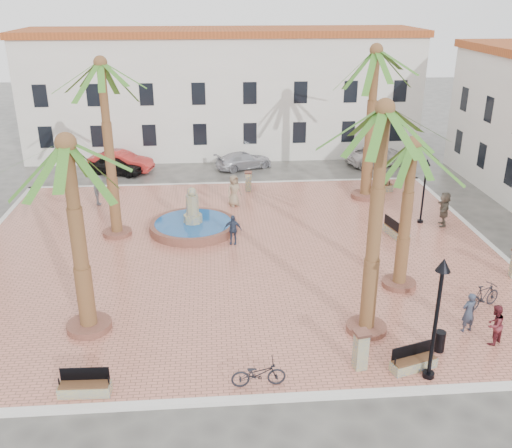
{
  "coord_description": "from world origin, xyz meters",
  "views": [
    {
      "loc": [
        -1.06,
        -25.62,
        12.14
      ],
      "look_at": [
        1.0,
        0.0,
        1.6
      ],
      "focal_mm": 40.0,
      "sensor_mm": 36.0,
      "label": 1
    }
  ],
  "objects_px": {
    "bicycle_a": "(258,373)",
    "palm_nw": "(102,82)",
    "lamppost_e": "(425,180)",
    "car_white": "(378,156)",
    "palm_e": "(412,162)",
    "bench_s": "(85,388)",
    "palm_ne": "(375,68)",
    "bicycle_b": "(484,296)",
    "bench_e": "(396,232)",
    "bench_ne": "(383,184)",
    "cyclist_b": "(495,325)",
    "palm_s": "(383,135)",
    "fountain": "(193,224)",
    "pedestrian_north": "(98,190)",
    "car_red": "(121,162)",
    "pedestrian_fountain_a": "(234,191)",
    "car_black": "(117,165)",
    "bench_se": "(413,363)",
    "car_silver": "(244,160)",
    "bollard_se": "(361,349)",
    "pedestrian_east": "(444,209)",
    "pedestrian_fountain_b": "(233,230)",
    "litter_bin": "(439,341)",
    "lamppost_s": "(439,299)",
    "palm_sw": "(69,169)",
    "cyclist_a": "(469,312)"
  },
  "relations": [
    {
      "from": "pedestrian_east",
      "to": "palm_ne",
      "type": "bearing_deg",
      "value": -129.64
    },
    {
      "from": "palm_ne",
      "to": "car_silver",
      "type": "xyz_separation_m",
      "value": [
        -7.18,
        7.34,
        -7.43
      ]
    },
    {
      "from": "pedestrian_fountain_b",
      "to": "car_white",
      "type": "xyz_separation_m",
      "value": [
        11.5,
        13.97,
        -0.25
      ]
    },
    {
      "from": "bench_se",
      "to": "bench_ne",
      "type": "height_order",
      "value": "bench_ne"
    },
    {
      "from": "palm_e",
      "to": "bench_s",
      "type": "distance_m",
      "value": 14.81
    },
    {
      "from": "lamppost_e",
      "to": "pedestrian_north",
      "type": "distance_m",
      "value": 18.93
    },
    {
      "from": "palm_nw",
      "to": "car_black",
      "type": "distance_m",
      "value": 13.74
    },
    {
      "from": "palm_ne",
      "to": "car_black",
      "type": "distance_m",
      "value": 19.08
    },
    {
      "from": "bench_se",
      "to": "bollard_se",
      "type": "distance_m",
      "value": 1.89
    },
    {
      "from": "fountain",
      "to": "car_red",
      "type": "relative_size",
      "value": 1.03
    },
    {
      "from": "palm_e",
      "to": "cyclist_b",
      "type": "height_order",
      "value": "palm_e"
    },
    {
      "from": "bench_e",
      "to": "litter_bin",
      "type": "bearing_deg",
      "value": 158.47
    },
    {
      "from": "lamppost_s",
      "to": "bicycle_a",
      "type": "height_order",
      "value": "lamppost_s"
    },
    {
      "from": "bench_e",
      "to": "lamppost_s",
      "type": "distance_m",
      "value": 12.2
    },
    {
      "from": "palm_sw",
      "to": "cyclist_b",
      "type": "xyz_separation_m",
      "value": [
        14.91,
        -2.17,
        -5.59
      ]
    },
    {
      "from": "lamppost_e",
      "to": "car_white",
      "type": "height_order",
      "value": "lamppost_e"
    },
    {
      "from": "lamppost_e",
      "to": "bollard_se",
      "type": "xyz_separation_m",
      "value": [
        -6.67,
        -12.75,
        -1.73
      ]
    },
    {
      "from": "car_red",
      "to": "car_silver",
      "type": "height_order",
      "value": "car_red"
    },
    {
      "from": "palm_nw",
      "to": "palm_s",
      "type": "distance_m",
      "value": 14.8
    },
    {
      "from": "palm_sw",
      "to": "pedestrian_fountain_a",
      "type": "xyz_separation_m",
      "value": [
        6.13,
        13.05,
        -5.43
      ]
    },
    {
      "from": "lamppost_e",
      "to": "bicycle_b",
      "type": "distance_m",
      "value": 9.47
    },
    {
      "from": "bench_se",
      "to": "bicycle_b",
      "type": "bearing_deg",
      "value": 24.55
    },
    {
      "from": "bench_e",
      "to": "bench_ne",
      "type": "xyz_separation_m",
      "value": [
        1.58,
        7.92,
        0.01
      ]
    },
    {
      "from": "lamppost_s",
      "to": "bollard_se",
      "type": "height_order",
      "value": "lamppost_s"
    },
    {
      "from": "palm_e",
      "to": "car_black",
      "type": "relative_size",
      "value": 1.69
    },
    {
      "from": "palm_ne",
      "to": "pedestrian_fountain_a",
      "type": "distance_m",
      "value": 10.82
    },
    {
      "from": "palm_ne",
      "to": "bicycle_b",
      "type": "xyz_separation_m",
      "value": [
        1.3,
        -13.61,
        -7.35
      ]
    },
    {
      "from": "bicycle_a",
      "to": "fountain",
      "type": "bearing_deg",
      "value": 8.06
    },
    {
      "from": "lamppost_s",
      "to": "fountain",
      "type": "bearing_deg",
      "value": 121.35
    },
    {
      "from": "lamppost_s",
      "to": "pedestrian_fountain_b",
      "type": "height_order",
      "value": "lamppost_s"
    },
    {
      "from": "fountain",
      "to": "pedestrian_north",
      "type": "bearing_deg",
      "value": 142.46
    },
    {
      "from": "bicycle_a",
      "to": "bicycle_b",
      "type": "xyz_separation_m",
      "value": [
        9.51,
        4.18,
        0.07
      ]
    },
    {
      "from": "bench_s",
      "to": "litter_bin",
      "type": "relative_size",
      "value": 2.15
    },
    {
      "from": "cyclist_a",
      "to": "car_red",
      "type": "relative_size",
      "value": 0.36
    },
    {
      "from": "bench_e",
      "to": "car_white",
      "type": "relative_size",
      "value": 0.4
    },
    {
      "from": "fountain",
      "to": "pedestrian_fountain_a",
      "type": "xyz_separation_m",
      "value": [
        2.37,
        3.62,
        0.62
      ]
    },
    {
      "from": "palm_sw",
      "to": "bicycle_b",
      "type": "height_order",
      "value": "palm_sw"
    },
    {
      "from": "bench_ne",
      "to": "cyclist_b",
      "type": "bearing_deg",
      "value": 167.57
    },
    {
      "from": "bicycle_a",
      "to": "palm_nw",
      "type": "bearing_deg",
      "value": 23.99
    },
    {
      "from": "pedestrian_east",
      "to": "bicycle_b",
      "type": "bearing_deg",
      "value": 6.67
    },
    {
      "from": "pedestrian_fountain_a",
      "to": "car_black",
      "type": "xyz_separation_m",
      "value": [
        -8.02,
        7.55,
        -0.42
      ]
    },
    {
      "from": "palm_ne",
      "to": "bench_se",
      "type": "height_order",
      "value": "palm_ne"
    },
    {
      "from": "palm_ne",
      "to": "pedestrian_fountain_b",
      "type": "relative_size",
      "value": 5.95
    },
    {
      "from": "fountain",
      "to": "bollard_se",
      "type": "xyz_separation_m",
      "value": [
        5.94,
        -12.67,
        0.42
      ]
    },
    {
      "from": "palm_ne",
      "to": "car_red",
      "type": "relative_size",
      "value": 2.03
    },
    {
      "from": "bench_s",
      "to": "bicycle_b",
      "type": "relative_size",
      "value": 0.93
    },
    {
      "from": "lamppost_e",
      "to": "pedestrian_east",
      "type": "height_order",
      "value": "lamppost_e"
    },
    {
      "from": "fountain",
      "to": "pedestrian_fountain_b",
      "type": "bearing_deg",
      "value": -43.42
    },
    {
      "from": "litter_bin",
      "to": "bench_s",
      "type": "bearing_deg",
      "value": -173.33
    },
    {
      "from": "litter_bin",
      "to": "pedestrian_fountain_a",
      "type": "xyz_separation_m",
      "value": [
        -6.66,
        15.52,
        0.56
      ]
    }
  ]
}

